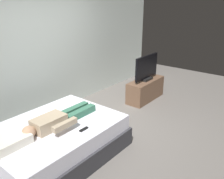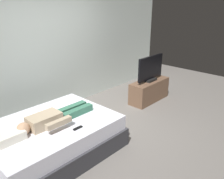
{
  "view_description": "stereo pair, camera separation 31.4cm",
  "coord_description": "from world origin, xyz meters",
  "px_view_note": "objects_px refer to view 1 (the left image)",
  "views": [
    {
      "loc": [
        -2.83,
        -2.3,
        2.29
      ],
      "look_at": [
        0.44,
        0.33,
        0.69
      ],
      "focal_mm": 37.9,
      "sensor_mm": 36.0,
      "label": 1
    },
    {
      "loc": [
        -2.62,
        -2.53,
        2.29
      ],
      "look_at": [
        0.44,
        0.33,
        0.69
      ],
      "focal_mm": 37.9,
      "sensor_mm": 36.0,
      "label": 2
    }
  ],
  "objects_px": {
    "tv_stand": "(145,90)",
    "tv": "(146,68)",
    "person": "(57,120)",
    "bed": "(55,141)",
    "remote": "(84,129)",
    "pillow": "(10,142)"
  },
  "relations": [
    {
      "from": "tv_stand",
      "to": "remote",
      "type": "bearing_deg",
      "value": -168.37
    },
    {
      "from": "person",
      "to": "tv",
      "type": "height_order",
      "value": "tv"
    },
    {
      "from": "remote",
      "to": "tv",
      "type": "bearing_deg",
      "value": 11.63
    },
    {
      "from": "person",
      "to": "tv_stand",
      "type": "relative_size",
      "value": 1.15
    },
    {
      "from": "remote",
      "to": "tv_stand",
      "type": "bearing_deg",
      "value": 11.63
    },
    {
      "from": "bed",
      "to": "remote",
      "type": "relative_size",
      "value": 13.47
    },
    {
      "from": "person",
      "to": "bed",
      "type": "bearing_deg",
      "value": 120.78
    },
    {
      "from": "person",
      "to": "tv",
      "type": "distance_m",
      "value": 2.76
    },
    {
      "from": "bed",
      "to": "pillow",
      "type": "relative_size",
      "value": 4.21
    },
    {
      "from": "person",
      "to": "remote",
      "type": "xyz_separation_m",
      "value": [
        0.15,
        -0.4,
        -0.07
      ]
    },
    {
      "from": "bed",
      "to": "person",
      "type": "relative_size",
      "value": 1.6
    },
    {
      "from": "bed",
      "to": "tv_stand",
      "type": "distance_m",
      "value": 2.79
    },
    {
      "from": "bed",
      "to": "tv",
      "type": "relative_size",
      "value": 2.3
    },
    {
      "from": "tv_stand",
      "to": "tv",
      "type": "distance_m",
      "value": 0.53
    },
    {
      "from": "bed",
      "to": "pillow",
      "type": "height_order",
      "value": "pillow"
    },
    {
      "from": "bed",
      "to": "remote",
      "type": "bearing_deg",
      "value": -68.34
    },
    {
      "from": "pillow",
      "to": "tv",
      "type": "distance_m",
      "value": 3.48
    },
    {
      "from": "bed",
      "to": "person",
      "type": "height_order",
      "value": "person"
    },
    {
      "from": "pillow",
      "to": "person",
      "type": "relative_size",
      "value": 0.38
    },
    {
      "from": "pillow",
      "to": "tv",
      "type": "bearing_deg",
      "value": 1.37
    },
    {
      "from": "bed",
      "to": "tv",
      "type": "height_order",
      "value": "tv"
    },
    {
      "from": "bed",
      "to": "remote",
      "type": "height_order",
      "value": "remote"
    }
  ]
}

